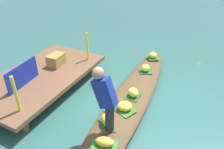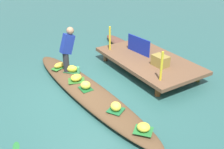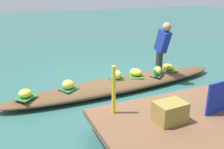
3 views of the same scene
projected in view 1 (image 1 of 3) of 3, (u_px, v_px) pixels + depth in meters
canal_water at (129, 106)px, 4.94m from camera, size 40.00×40.00×0.00m
dock_platform at (41, 76)px, 5.40m from camera, size 3.20×1.80×0.38m
vendor_boat at (129, 101)px, 4.88m from camera, size 5.35×1.19×0.23m
leaf_mat_0 at (107, 124)px, 4.10m from camera, size 0.49×0.47×0.01m
banana_bunch_0 at (107, 120)px, 4.05m from camera, size 0.34×0.36×0.19m
leaf_mat_1 at (145, 71)px, 5.78m from camera, size 0.43×0.43×0.01m
banana_bunch_1 at (146, 68)px, 5.73m from camera, size 0.26×0.25×0.19m
leaf_mat_2 at (124, 109)px, 4.46m from camera, size 0.46×0.51×0.01m
banana_bunch_2 at (124, 106)px, 4.41m from camera, size 0.33×0.36×0.17m
leaf_mat_3 at (105, 145)px, 3.68m from camera, size 0.38×0.50×0.01m
banana_bunch_3 at (105, 142)px, 3.64m from camera, size 0.25×0.35×0.15m
leaf_mat_4 at (133, 96)px, 4.85m from camera, size 0.35×0.28×0.01m
banana_bunch_4 at (133, 92)px, 4.80m from camera, size 0.32×0.33×0.20m
leaf_mat_5 at (153, 58)px, 6.46m from camera, size 0.47×0.46×0.01m
banana_bunch_5 at (153, 55)px, 6.42m from camera, size 0.34×0.34×0.16m
vendor_person at (105, 97)px, 3.65m from camera, size 0.21×0.44×1.24m
water_bottle at (106, 113)px, 4.22m from camera, size 0.08×0.08×0.19m
market_banner at (23, 75)px, 4.86m from camera, size 0.94×0.12×0.51m
railing_post_west at (16, 94)px, 4.02m from camera, size 0.06×0.06×0.76m
railing_post_east at (87, 47)px, 5.86m from camera, size 0.06×0.06×0.76m
produce_crate at (56, 60)px, 5.70m from camera, size 0.46×0.34×0.30m
drifting_plant_1 at (199, 63)px, 6.66m from camera, size 0.27×0.15×0.01m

